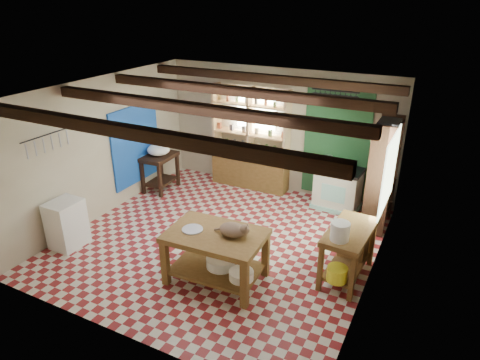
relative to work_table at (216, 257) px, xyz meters
The scene contains 30 objects.
floor 1.15m from the work_table, 116.27° to the left, with size 5.00×5.00×0.02m, color maroon.
ceiling 2.45m from the work_table, 116.27° to the left, with size 5.00×5.00×0.02m, color #46464B.
wall_back 3.62m from the work_table, 97.84° to the left, with size 5.00×0.04×2.60m, color beige.
wall_front 1.84m from the work_table, 107.31° to the right, with size 5.00×0.04×2.60m, color beige.
wall_left 3.26m from the work_table, 162.00° to the left, with size 0.04×5.00×2.60m, color beige.
wall_right 2.42m from the work_table, 25.57° to the left, with size 0.04×5.00×2.60m, color beige.
ceiling_beams 2.35m from the work_table, 116.27° to the left, with size 5.00×3.80×0.15m, color black.
blue_wall_patch 3.56m from the work_table, 147.64° to the left, with size 0.04×1.40×1.60m, color blue.
green_wall_patch 3.63m from the work_table, 77.34° to the left, with size 1.30×0.04×2.30m, color #205129.
window_back 3.81m from the work_table, 105.83° to the left, with size 0.90×0.02×0.80m, color silver.
window_right 2.98m from the work_table, 44.50° to the left, with size 0.02×1.30×1.20m, color silver.
utensil_rail 3.24m from the work_table, behind, with size 0.06×0.90×0.28m, color black.
pot_rack 3.59m from the work_table, 75.64° to the left, with size 0.86×0.12×0.36m, color black.
shelving_unit 3.51m from the work_table, 107.41° to the left, with size 1.70×0.34×2.20m, color #DEB380.
tall_rack 3.36m from the work_table, 56.93° to the left, with size 0.40×0.86×2.00m, color black.
work_table is the anchor object (origin of this frame).
stove 3.26m from the work_table, 72.77° to the left, with size 0.86×0.58×0.84m, color beige.
prep_table 3.49m from the work_table, 140.04° to the left, with size 0.54×0.79×0.80m, color black.
white_cabinet 2.72m from the work_table, behind, with size 0.45×0.55×0.82m, color white.
right_counter 1.95m from the work_table, 29.02° to the left, with size 0.57×1.13×0.81m, color brown.
cat 0.55m from the work_table, 14.18° to the left, with size 0.40×0.31×0.18m, color #82624B.
steel_tray 0.54m from the work_table, 169.00° to the right, with size 0.31×0.31×0.02m, color #AFAEB6.
basin_large 0.13m from the work_table, 47.87° to the left, with size 0.43×0.43×0.15m, color white.
basin_small 0.48m from the work_table, ahead, with size 0.35×0.35×0.12m, color white.
kettle_left 3.26m from the work_table, 77.10° to the left, with size 0.18×0.18×0.21m, color #AFAEB6.
kettle_right 3.33m from the work_table, 71.08° to the left, with size 0.14×0.14×0.18m, color black.
enamel_bowl 3.53m from the work_table, 140.04° to the left, with size 0.48×0.48×0.24m, color white.
white_bucket 1.82m from the work_table, 20.16° to the left, with size 0.26×0.26×0.26m, color white.
wicker_basket 2.12m from the work_table, 35.84° to the left, with size 0.40×0.32×0.28m, color olive.
yellow_tub 1.75m from the work_table, 16.49° to the left, with size 0.29×0.29×0.21m, color #FAF629.
Camera 1 is at (3.19, -5.52, 3.94)m, focal length 32.00 mm.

